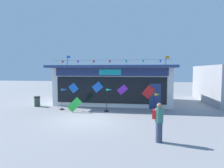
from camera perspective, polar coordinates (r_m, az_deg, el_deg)
ground_plane at (r=12.20m, az=-7.59°, el=-10.38°), size 80.00×80.00×0.00m
kite_shop_building at (r=18.29m, az=0.79°, el=0.05°), size 10.42×6.80×4.49m
wind_spinner_far_left at (r=15.17m, az=-14.34°, el=-3.61°), size 0.67×0.34×1.65m
wind_spinner_left at (r=14.07m, az=-1.22°, el=-4.02°), size 0.61×0.34×1.71m
wind_spinner_center_left at (r=14.18m, az=13.05°, el=-4.74°), size 0.60×0.38×1.42m
person_near_camera at (r=8.41m, az=13.82°, el=-10.87°), size 0.47×0.35×1.68m
trash_bin at (r=17.33m, az=-21.52°, el=-4.86°), size 0.52×0.52×0.85m
display_kite_on_ground at (r=14.19m, az=-11.14°, el=-6.10°), size 1.10×0.24×1.10m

